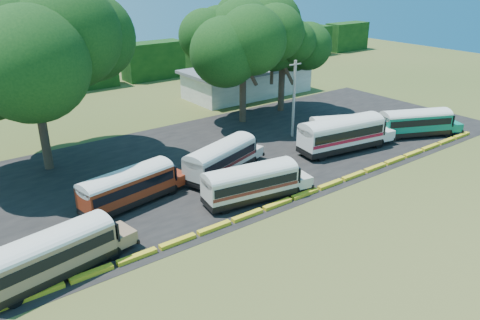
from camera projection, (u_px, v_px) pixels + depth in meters
ground at (300, 205)px, 36.91m from camera, size 160.00×160.00×0.00m
asphalt_strip at (223, 157)px, 46.33m from camera, size 64.00×24.00×0.02m
curb at (292, 199)px, 37.59m from camera, size 53.70×0.45×0.30m
terminal_building at (248, 81)px, 68.29m from camera, size 19.00×9.00×4.00m
treeline_backdrop at (82, 69)px, 71.23m from camera, size 130.00×4.00×6.00m
bus_beige at (53, 252)px, 27.77m from camera, size 9.60×3.81×3.07m
bus_red at (130, 185)px, 36.35m from camera, size 9.53×3.85×3.05m
bus_cream_west at (252, 181)px, 37.02m from camera, size 9.57×3.74×3.07m
bus_cream_east at (222, 157)px, 41.59m from camera, size 9.76×5.22×3.13m
bus_white_red at (343, 132)px, 46.99m from camera, size 11.21×4.29×3.59m
bus_white_blue at (346, 127)px, 49.72m from camera, size 9.03×5.71×2.94m
bus_teal at (417, 121)px, 51.32m from camera, size 9.43×5.91×3.06m
tree_west at (28, 42)px, 39.31m from camera, size 13.39×13.39×16.50m
tree_center at (243, 34)px, 52.99m from camera, size 10.79×10.79×14.36m
tree_east at (283, 46)px, 58.14m from camera, size 7.87×7.87×11.22m
utility_pole at (294, 99)px, 50.23m from camera, size 1.60×0.30×8.43m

